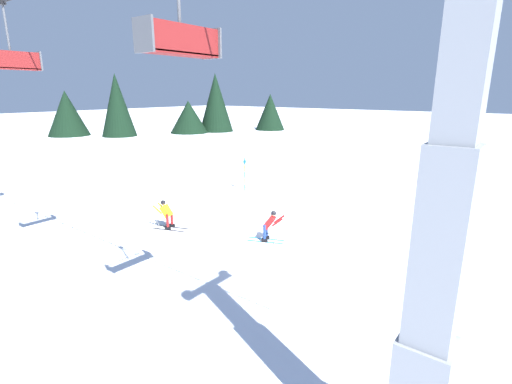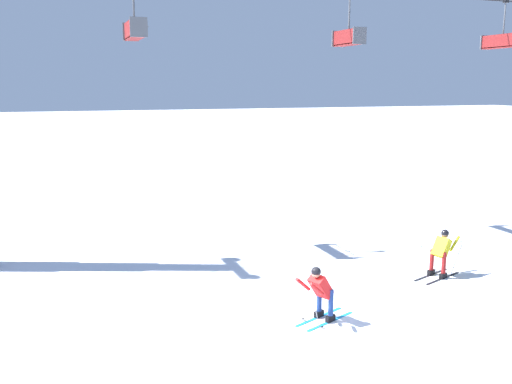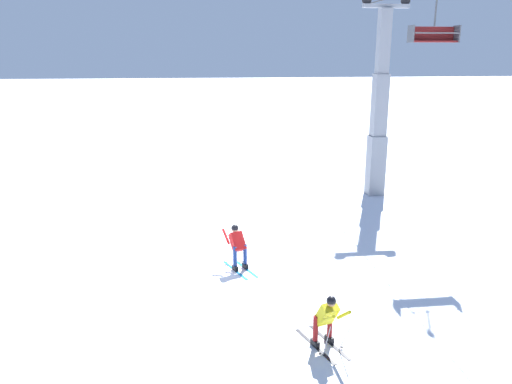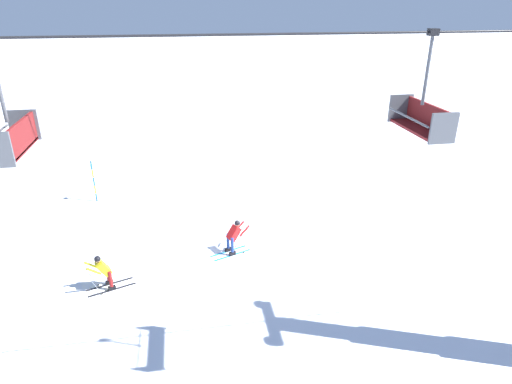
{
  "view_description": "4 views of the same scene",
  "coord_description": "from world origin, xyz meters",
  "px_view_note": "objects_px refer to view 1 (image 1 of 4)",
  "views": [
    {
      "loc": [
        -8.59,
        13.66,
        6.75
      ],
      "look_at": [
        0.26,
        1.95,
        2.81
      ],
      "focal_mm": 26.31,
      "sensor_mm": 36.0,
      "label": 1
    },
    {
      "loc": [
        -5.36,
        -11.44,
        5.88
      ],
      "look_at": [
        0.2,
        3.39,
        2.83
      ],
      "focal_mm": 38.55,
      "sensor_mm": 36.0,
      "label": 2
    },
    {
      "loc": [
        16.82,
        -1.05,
        7.13
      ],
      "look_at": [
        0.16,
        0.96,
        2.49
      ],
      "focal_mm": 35.76,
      "sensor_mm": 36.0,
      "label": 3
    },
    {
      "loc": [
        2.68,
        16.66,
        10.12
      ],
      "look_at": [
        0.06,
        1.78,
        3.47
      ],
      "focal_mm": 30.83,
      "sensor_mm": 36.0,
      "label": 4
    }
  ],
  "objects_px": {
    "skier_distant_uphill": "(166,212)",
    "lift_tower_near": "(435,285)",
    "chairlift_seat_second": "(12,59)",
    "trail_marker_pole": "(245,173)",
    "chairlift_seat_nearest": "(183,39)",
    "skier_carving_main": "(270,223)"
  },
  "relations": [
    {
      "from": "skier_distant_uphill",
      "to": "lift_tower_near",
      "type": "bearing_deg",
      "value": 156.0
    },
    {
      "from": "chairlift_seat_second",
      "to": "skier_distant_uphill",
      "type": "distance_m",
      "value": 9.21
    },
    {
      "from": "lift_tower_near",
      "to": "trail_marker_pole",
      "type": "distance_m",
      "value": 21.06
    },
    {
      "from": "lift_tower_near",
      "to": "skier_distant_uphill",
      "type": "relative_size",
      "value": 5.23
    },
    {
      "from": "chairlift_seat_nearest",
      "to": "skier_distant_uphill",
      "type": "height_order",
      "value": "chairlift_seat_nearest"
    },
    {
      "from": "lift_tower_near",
      "to": "chairlift_seat_nearest",
      "type": "distance_m",
      "value": 6.43
    },
    {
      "from": "skier_carving_main",
      "to": "chairlift_seat_second",
      "type": "height_order",
      "value": "chairlift_seat_second"
    },
    {
      "from": "lift_tower_near",
      "to": "trail_marker_pole",
      "type": "relative_size",
      "value": 4.18
    },
    {
      "from": "chairlift_seat_second",
      "to": "lift_tower_near",
      "type": "bearing_deg",
      "value": 180.0
    },
    {
      "from": "skier_carving_main",
      "to": "lift_tower_near",
      "type": "bearing_deg",
      "value": 137.18
    },
    {
      "from": "lift_tower_near",
      "to": "trail_marker_pole",
      "type": "height_order",
      "value": "lift_tower_near"
    },
    {
      "from": "skier_distant_uphill",
      "to": "chairlift_seat_nearest",
      "type": "bearing_deg",
      "value": 144.25
    },
    {
      "from": "skier_carving_main",
      "to": "chairlift_seat_nearest",
      "type": "height_order",
      "value": "chairlift_seat_nearest"
    },
    {
      "from": "skier_carving_main",
      "to": "chairlift_seat_second",
      "type": "distance_m",
      "value": 11.58
    },
    {
      "from": "lift_tower_near",
      "to": "trail_marker_pole",
      "type": "xyz_separation_m",
      "value": [
        15.16,
        -14.36,
        -2.73
      ]
    },
    {
      "from": "chairlift_seat_second",
      "to": "skier_distant_uphill",
      "type": "bearing_deg",
      "value": -88.6
    },
    {
      "from": "chairlift_seat_nearest",
      "to": "chairlift_seat_second",
      "type": "relative_size",
      "value": 1.0
    },
    {
      "from": "trail_marker_pole",
      "to": "skier_distant_uphill",
      "type": "relative_size",
      "value": 1.25
    },
    {
      "from": "lift_tower_near",
      "to": "trail_marker_pole",
      "type": "bearing_deg",
      "value": -43.43
    },
    {
      "from": "chairlift_seat_nearest",
      "to": "skier_distant_uphill",
      "type": "xyz_separation_m",
      "value": [
        8.41,
        -6.05,
        -6.93
      ]
    },
    {
      "from": "chairlift_seat_nearest",
      "to": "trail_marker_pole",
      "type": "bearing_deg",
      "value": -55.21
    },
    {
      "from": "chairlift_seat_second",
      "to": "skier_carving_main",
      "type": "bearing_deg",
      "value": -122.62
    }
  ]
}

